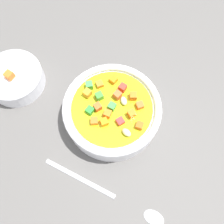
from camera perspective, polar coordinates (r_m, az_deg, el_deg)
name	(u,v)px	position (r cm, az deg, el deg)	size (l,w,h in cm)	color
ground_plane	(112,119)	(50.79, 0.00, -1.56)	(140.00, 140.00, 2.00)	#565451
soup_bowl_main	(112,111)	(47.01, 0.00, 0.13)	(18.13, 18.13, 6.48)	white
spoon	(108,193)	(46.43, -0.87, -18.04)	(19.95, 15.13, 0.86)	silver
side_bowl_small	(15,78)	(54.85, -21.26, 7.25)	(11.56, 11.56, 4.84)	white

